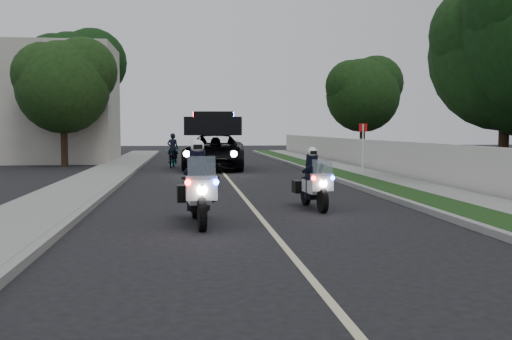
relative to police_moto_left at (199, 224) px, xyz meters
The scene contains 19 objects.
ground 2.21m from the police_moto_left, 49.89° to the right, with size 120.00×120.00×0.00m, color black.
curb_right 9.98m from the police_moto_left, 56.41° to the left, with size 0.20×60.00×0.15m, color gray.
grass_verge 10.38m from the police_moto_left, 53.19° to the left, with size 1.20×60.00×0.16m, color #193814.
sidewalk_right 11.21m from the police_moto_left, 47.86° to the left, with size 1.40×60.00×0.16m, color gray.
property_wall 11.93m from the police_moto_left, 44.29° to the left, with size 0.22×60.00×1.50m, color beige.
curb_left 8.73m from the police_moto_left, 107.86° to the left, with size 0.20×60.00×0.15m, color gray.
sidewalk_left 9.13m from the police_moto_left, 114.44° to the left, with size 2.00×60.00×0.16m, color gray.
building_far 26.02m from the police_moto_left, 109.44° to the left, with size 8.00×6.00×7.00m, color #A8A396.
lane_marking 8.43m from the police_moto_left, 80.30° to the left, with size 0.12×50.00×0.01m, color #BFB78C.
police_moto_left is the anchor object (origin of this frame).
police_moto_right 3.61m from the police_moto_left, 35.29° to the left, with size 0.65×1.84×1.57m, color silver, non-canonical shape.
police_suv 16.91m from the police_moto_left, 86.06° to the left, with size 2.90×6.27×3.05m, color black.
bicycle 18.55m from the police_moto_left, 92.98° to the left, with size 0.63×1.80×0.94m, color black.
cyclist 18.55m from the police_moto_left, 92.98° to the left, with size 0.57×0.38×1.59m, color black.
sign_post 14.61m from the police_moto_left, 59.46° to the left, with size 0.36×0.36×2.33m, color #AF120C, non-canonical shape.
tree_right_b 13.32m from the police_moto_left, 34.00° to the left, with size 5.39×5.39×8.98m, color #163712, non-canonical shape.
tree_right_e 29.04m from the police_moto_left, 66.33° to the left, with size 4.98×4.98×8.30m, color #163210, non-canonical shape.
tree_left_near 21.02m from the police_moto_left, 108.65° to the left, with size 4.92×4.92×8.19m, color #1B3913, non-canonical shape.
tree_left_far 30.82m from the police_moto_left, 105.10° to the left, with size 6.40×6.40×10.66m, color black, non-canonical shape.
Camera 1 is at (-1.66, -10.81, 2.03)m, focal length 41.40 mm.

